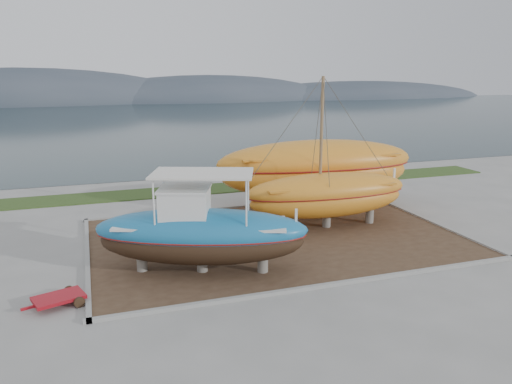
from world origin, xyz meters
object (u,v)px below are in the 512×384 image
object	(u,v)px
white_dinghy	(165,230)
orange_sailboat	(329,154)
red_trailer	(59,301)
orange_bare_hull	(316,175)
blue_caique	(201,223)

from	to	relation	value
white_dinghy	orange_sailboat	world-z (taller)	orange_sailboat
orange_sailboat	red_trailer	bearing A→B (deg)	-156.83
orange_sailboat	red_trailer	world-z (taller)	orange_sailboat
orange_bare_hull	red_trailer	bearing A→B (deg)	-143.69
blue_caique	red_trailer	size ratio (longest dim) A/B	3.41
orange_sailboat	blue_caique	bearing A→B (deg)	-151.50
white_dinghy	orange_sailboat	bearing A→B (deg)	-27.07
orange_sailboat	red_trailer	xyz separation A→B (m)	(-13.31, -5.17, -3.85)
blue_caique	red_trailer	bearing A→B (deg)	-146.69
white_dinghy	red_trailer	xyz separation A→B (m)	(-4.67, -5.52, -0.48)
white_dinghy	red_trailer	world-z (taller)	white_dinghy
orange_sailboat	red_trailer	size ratio (longest dim) A/B	3.49
white_dinghy	orange_sailboat	distance (m)	9.28
white_dinghy	red_trailer	distance (m)	7.25
orange_bare_hull	white_dinghy	bearing A→B (deg)	-155.98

